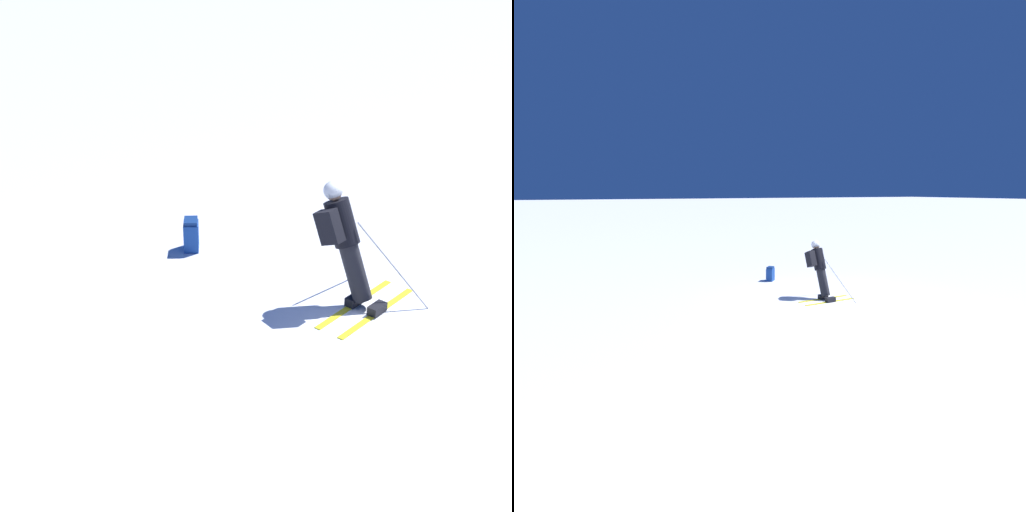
{
  "view_description": "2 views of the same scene",
  "coord_description": "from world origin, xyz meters",
  "views": [
    {
      "loc": [
        -5.23,
        8.15,
        5.84
      ],
      "look_at": [
        1.31,
        1.2,
        0.93
      ],
      "focal_mm": 60.0,
      "sensor_mm": 36.0,
      "label": 1
    },
    {
      "loc": [
        -8.9,
        6.16,
        3.1
      ],
      "look_at": [
        0.06,
        1.97,
        1.48
      ],
      "focal_mm": 28.0,
      "sensor_mm": 36.0,
      "label": 2
    }
  ],
  "objects": [
    {
      "name": "ground_plane",
      "position": [
        0.0,
        0.0,
        0.0
      ],
      "size": [
        300.0,
        300.0,
        0.0
      ],
      "primitive_type": "plane",
      "color": "white"
    },
    {
      "name": "skier",
      "position": [
        0.8,
        0.04,
        0.93
      ],
      "size": [
        1.4,
        1.68,
        1.71
      ],
      "rotation": [
        0.0,
        0.0,
        0.04
      ],
      "color": "yellow",
      "rests_on": "ground"
    },
    {
      "name": "spare_backpack",
      "position": [
        3.42,
        0.38,
        0.24
      ],
      "size": [
        0.37,
        0.37,
        0.5
      ],
      "rotation": [
        0.0,
        0.0,
        5.5
      ],
      "color": "#194293",
      "rests_on": "ground"
    }
  ]
}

